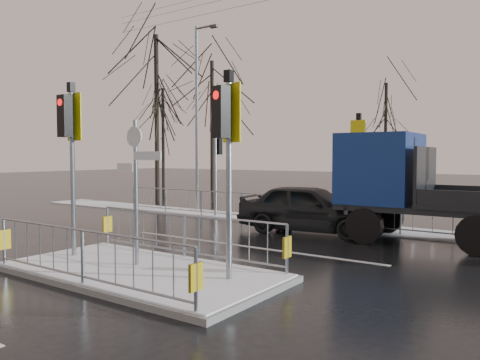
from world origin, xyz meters
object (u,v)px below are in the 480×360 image
Objects in this scene: flatbed_truck at (414,184)px; street_lamp_left at (198,110)px; traffic_island at (139,256)px; car_far_lane at (310,208)px.

street_lamp_left is (-10.03, 2.36, 2.83)m from flatbed_truck.
traffic_island is 6.86m from car_far_lane.
traffic_island reaches higher than car_far_lane.
flatbed_truck is 0.83× the size of street_lamp_left.
street_lamp_left reaches higher than car_far_lane.
car_far_lane is at bearing -174.67° from flatbed_truck.
street_lamp_left is (-6.42, 9.49, 4.10)m from traffic_island.
traffic_island reaches higher than flatbed_truck.
street_lamp_left is at bearing 63.26° from car_far_lane.
car_far_lane is at bearing 86.05° from traffic_island.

